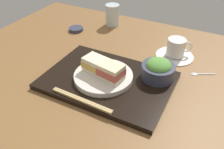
% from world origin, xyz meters
% --- Properties ---
extents(ground_plane, '(1.40, 1.00, 0.03)m').
position_xyz_m(ground_plane, '(0.00, 0.00, -0.01)').
color(ground_plane, brown).
extents(serving_tray, '(0.42, 0.30, 0.02)m').
position_xyz_m(serving_tray, '(-0.04, -0.05, 0.01)').
color(serving_tray, black).
rests_on(serving_tray, ground_plane).
extents(sandwich_plate, '(0.20, 0.20, 0.02)m').
position_xyz_m(sandwich_plate, '(-0.05, -0.06, 0.03)').
color(sandwich_plate, silver).
rests_on(sandwich_plate, serving_tray).
extents(sandwich_near, '(0.09, 0.07, 0.05)m').
position_xyz_m(sandwich_near, '(-0.09, -0.05, 0.06)').
color(sandwich_near, '#EFE5C1').
rests_on(sandwich_near, sandwich_plate).
extents(sandwich_far, '(0.09, 0.07, 0.05)m').
position_xyz_m(sandwich_far, '(-0.02, -0.07, 0.06)').
color(sandwich_far, beige).
rests_on(sandwich_far, sandwich_plate).
extents(salad_bowl, '(0.11, 0.11, 0.07)m').
position_xyz_m(salad_bowl, '(0.11, 0.03, 0.05)').
color(salad_bowl, '#33384C').
rests_on(salad_bowl, serving_tray).
extents(chopsticks_pair, '(0.21, 0.02, 0.01)m').
position_xyz_m(chopsticks_pair, '(-0.06, -0.19, 0.02)').
color(chopsticks_pair, tan).
rests_on(chopsticks_pair, serving_tray).
extents(coffee_cup, '(0.15, 0.15, 0.08)m').
position_xyz_m(coffee_cup, '(0.12, 0.22, 0.03)').
color(coffee_cup, white).
rests_on(coffee_cup, ground_plane).
extents(drinking_glass, '(0.07, 0.07, 0.10)m').
position_xyz_m(drinking_glass, '(-0.24, 0.37, 0.05)').
color(drinking_glass, silver).
rests_on(drinking_glass, ground_plane).
extents(small_sauce_dish, '(0.07, 0.07, 0.02)m').
position_xyz_m(small_sauce_dish, '(-0.37, 0.23, 0.01)').
color(small_sauce_dish, '#33384C').
rests_on(small_sauce_dish, ground_plane).
extents(teaspoon, '(0.09, 0.05, 0.01)m').
position_xyz_m(teaspoon, '(0.22, 0.14, 0.00)').
color(teaspoon, silver).
rests_on(teaspoon, ground_plane).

